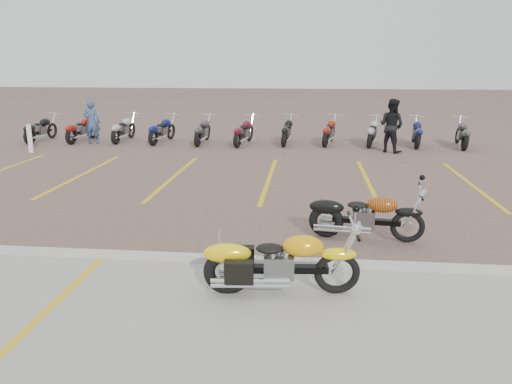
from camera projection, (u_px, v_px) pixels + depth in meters
ground at (253, 225)px, 10.01m from camera, size 100.00×100.00×0.00m
concrete_apron at (211, 349)px, 5.68m from camera, size 60.00×5.00×0.01m
curb at (240, 260)px, 8.07m from camera, size 60.00×0.18×0.12m
parking_stripes at (269, 179)px, 13.86m from camera, size 38.00×5.50×0.01m
apron_stripe at (20, 337)px, 5.91m from camera, size 0.12×5.00×0.00m
yellow_cruiser at (278, 264)px, 6.94m from camera, size 2.19×0.38×0.90m
flame_cruiser at (363, 218)px, 9.07m from camera, size 2.07×0.43×0.85m
person_a at (92, 122)px, 19.52m from camera, size 0.66×0.47×1.71m
person_b at (391, 126)px, 17.71m from camera, size 1.17×1.14×1.90m
bollard at (30, 139)px, 17.71m from camera, size 0.20×0.20×1.00m
bg_bike_row at (244, 130)px, 19.53m from camera, size 17.41×2.07×1.10m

